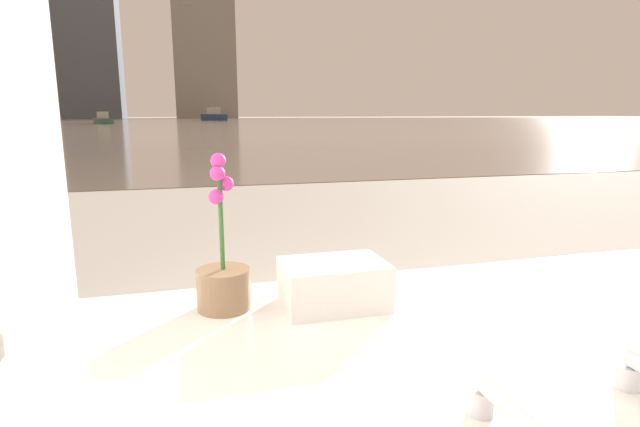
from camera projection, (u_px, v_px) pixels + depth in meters
faucet_near at (504, 406)px, 0.77m from camera, size 0.04×0.19×0.08m
potted_orchid at (223, 278)px, 1.28m from camera, size 0.14×0.14×0.40m
towel_stack at (334, 284)px, 1.30m from camera, size 0.27×0.19×0.12m
harbor_water at (188, 122)px, 59.43m from camera, size 180.00×110.00×0.01m
harbor_boat_1 at (214, 116)px, 74.44m from camera, size 3.69×5.54×1.97m
harbor_boat_3 at (103, 120)px, 50.46m from camera, size 2.30×3.45×1.23m
skyline_tower_2 at (203, 34)px, 110.05m from camera, size 13.04×12.74×36.42m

